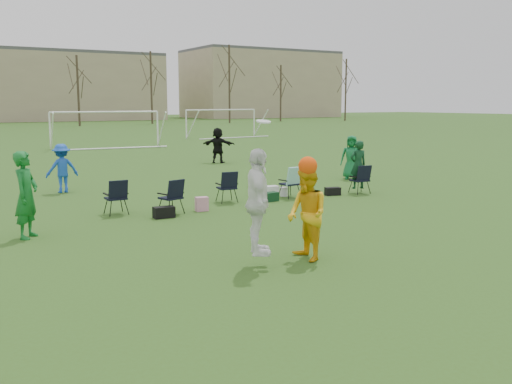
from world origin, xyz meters
TOP-DOWN VIEW (x-y plane):
  - ground at (0.00, 0.00)m, footprint 260.00×260.00m
  - fielder_green_near at (-5.15, 6.45)m, footprint 0.80×0.86m
  - fielder_blue at (-3.02, 12.85)m, footprint 1.10×0.66m
  - fielder_green_far at (7.69, 10.54)m, footprint 1.00×0.99m
  - fielder_black at (5.90, 18.78)m, footprint 1.58×1.51m
  - center_contest at (-1.33, 1.74)m, footprint 1.96×1.24m
  - sideline_setup at (1.88, 7.86)m, footprint 8.81×2.00m
  - goal_mid at (4.00, 32.00)m, footprint 7.40×0.63m
  - goal_right at (16.00, 38.00)m, footprint 7.35×1.14m
  - building_row at (6.73, 96.00)m, footprint 126.00×16.00m

SIDE VIEW (x-z plane):
  - ground at x=0.00m, z-range 0.00..0.00m
  - sideline_setup at x=1.88m, z-range -0.36..1.42m
  - fielder_blue at x=-3.02m, z-range 0.00..1.66m
  - fielder_green_far at x=7.69m, z-range 0.00..1.75m
  - fielder_black at x=5.90m, z-range 0.00..1.79m
  - fielder_green_near at x=-5.15m, z-range 0.00..1.98m
  - center_contest at x=-1.33m, z-range -0.28..2.46m
  - goal_mid at x=4.00m, z-range 0.69..3.15m
  - goal_right at x=16.00m, z-range 0.69..3.15m
  - building_row at x=6.73m, z-range -0.51..12.49m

